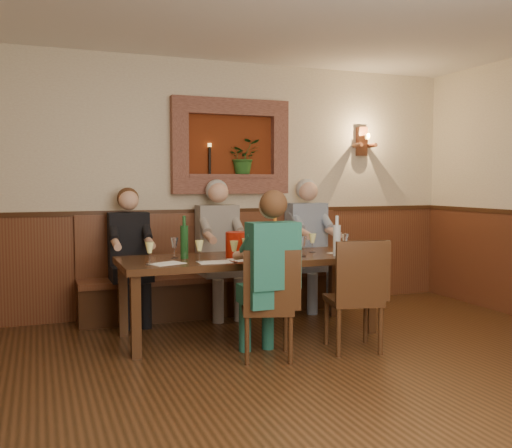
{
  "coord_description": "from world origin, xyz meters",
  "views": [
    {
      "loc": [
        -1.85,
        -3.17,
        1.45
      ],
      "look_at": [
        0.1,
        1.9,
        1.05
      ],
      "focal_mm": 40.0,
      "sensor_mm": 36.0,
      "label": 1
    }
  ],
  "objects_px": {
    "bench": "(219,284)",
    "person_bench_left": "(130,268)",
    "person_bench_mid": "(220,259)",
    "person_bench_right": "(310,254)",
    "wine_bottle_green_a": "(275,240)",
    "water_bottle": "(337,239)",
    "wine_bottle_green_b": "(184,241)",
    "dining_table": "(248,264)",
    "chair_near_left": "(267,327)",
    "spittoon_bucket": "(237,245)",
    "person_chair_front": "(269,290)",
    "chair_near_right": "(353,318)"
  },
  "relations": [
    {
      "from": "bench",
      "to": "person_bench_left",
      "type": "bearing_deg",
      "value": -173.86
    },
    {
      "from": "person_bench_mid",
      "to": "person_bench_right",
      "type": "distance_m",
      "value": 1.08
    },
    {
      "from": "person_bench_left",
      "to": "wine_bottle_green_a",
      "type": "height_order",
      "value": "person_bench_left"
    },
    {
      "from": "person_bench_right",
      "to": "water_bottle",
      "type": "relative_size",
      "value": 3.89
    },
    {
      "from": "wine_bottle_green_b",
      "to": "water_bottle",
      "type": "bearing_deg",
      "value": -13.46
    },
    {
      "from": "wine_bottle_green_a",
      "to": "wine_bottle_green_b",
      "type": "relative_size",
      "value": 0.99
    },
    {
      "from": "bench",
      "to": "person_bench_left",
      "type": "height_order",
      "value": "person_bench_left"
    },
    {
      "from": "person_bench_right",
      "to": "person_bench_mid",
      "type": "bearing_deg",
      "value": 179.98
    },
    {
      "from": "person_bench_left",
      "to": "wine_bottle_green_b",
      "type": "relative_size",
      "value": 3.54
    },
    {
      "from": "dining_table",
      "to": "wine_bottle_green_a",
      "type": "xyz_separation_m",
      "value": [
        0.22,
        -0.12,
        0.23
      ]
    },
    {
      "from": "chair_near_left",
      "to": "spittoon_bucket",
      "type": "bearing_deg",
      "value": 108.03
    },
    {
      "from": "person_bench_left",
      "to": "wine_bottle_green_b",
      "type": "distance_m",
      "value": 0.92
    },
    {
      "from": "chair_near_left",
      "to": "spittoon_bucket",
      "type": "relative_size",
      "value": 3.87
    },
    {
      "from": "person_bench_mid",
      "to": "wine_bottle_green_b",
      "type": "relative_size",
      "value": 3.76
    },
    {
      "from": "person_bench_left",
      "to": "wine_bottle_green_b",
      "type": "xyz_separation_m",
      "value": [
        0.38,
        -0.77,
        0.34
      ]
    },
    {
      "from": "spittoon_bucket",
      "to": "wine_bottle_green_a",
      "type": "xyz_separation_m",
      "value": [
        0.35,
        -0.09,
        0.04
      ]
    },
    {
      "from": "wine_bottle_green_b",
      "to": "person_bench_left",
      "type": "bearing_deg",
      "value": 115.96
    },
    {
      "from": "person_chair_front",
      "to": "wine_bottle_green_a",
      "type": "distance_m",
      "value": 0.81
    },
    {
      "from": "spittoon_bucket",
      "to": "water_bottle",
      "type": "xyz_separation_m",
      "value": [
        0.93,
        -0.23,
        0.04
      ]
    },
    {
      "from": "person_bench_left",
      "to": "person_chair_front",
      "type": "relative_size",
      "value": 1.0
    },
    {
      "from": "spittoon_bucket",
      "to": "wine_bottle_green_b",
      "type": "distance_m",
      "value": 0.49
    },
    {
      "from": "dining_table",
      "to": "wine_bottle_green_a",
      "type": "distance_m",
      "value": 0.35
    },
    {
      "from": "water_bottle",
      "to": "chair_near_right",
      "type": "bearing_deg",
      "value": -103.66
    },
    {
      "from": "person_bench_mid",
      "to": "chair_near_left",
      "type": "bearing_deg",
      "value": -93.54
    },
    {
      "from": "bench",
      "to": "chair_near_right",
      "type": "distance_m",
      "value": 1.88
    },
    {
      "from": "chair_near_right",
      "to": "water_bottle",
      "type": "relative_size",
      "value": 2.52
    },
    {
      "from": "dining_table",
      "to": "bench",
      "type": "distance_m",
      "value": 1.01
    },
    {
      "from": "spittoon_bucket",
      "to": "chair_near_right",
      "type": "bearing_deg",
      "value": -44.31
    },
    {
      "from": "spittoon_bucket",
      "to": "person_bench_mid",
      "type": "bearing_deg",
      "value": 82.89
    },
    {
      "from": "chair_near_right",
      "to": "wine_bottle_green_b",
      "type": "relative_size",
      "value": 2.45
    },
    {
      "from": "dining_table",
      "to": "person_chair_front",
      "type": "height_order",
      "value": "person_chair_front"
    },
    {
      "from": "dining_table",
      "to": "bench",
      "type": "height_order",
      "value": "bench"
    },
    {
      "from": "person_bench_right",
      "to": "wine_bottle_green_b",
      "type": "height_order",
      "value": "person_bench_right"
    },
    {
      "from": "chair_near_left",
      "to": "chair_near_right",
      "type": "xyz_separation_m",
      "value": [
        0.78,
        -0.05,
        0.01
      ]
    },
    {
      "from": "spittoon_bucket",
      "to": "person_bench_right",
      "type": "bearing_deg",
      "value": 36.22
    },
    {
      "from": "person_chair_front",
      "to": "bench",
      "type": "bearing_deg",
      "value": 86.35
    },
    {
      "from": "chair_near_right",
      "to": "wine_bottle_green_b",
      "type": "distance_m",
      "value": 1.67
    },
    {
      "from": "dining_table",
      "to": "water_bottle",
      "type": "xyz_separation_m",
      "value": [
        0.8,
        -0.27,
        0.23
      ]
    },
    {
      "from": "person_bench_left",
      "to": "person_bench_right",
      "type": "distance_m",
      "value": 2.04
    },
    {
      "from": "chair_near_right",
      "to": "wine_bottle_green_a",
      "type": "distance_m",
      "value": 1.03
    },
    {
      "from": "dining_table",
      "to": "person_bench_left",
      "type": "height_order",
      "value": "person_bench_left"
    },
    {
      "from": "person_bench_mid",
      "to": "spittoon_bucket",
      "type": "xyz_separation_m",
      "value": [
        -0.11,
        -0.87,
        0.25
      ]
    },
    {
      "from": "wine_bottle_green_a",
      "to": "chair_near_left",
      "type": "bearing_deg",
      "value": -117.95
    },
    {
      "from": "chair_near_left",
      "to": "person_bench_mid",
      "type": "bearing_deg",
      "value": 103.7
    },
    {
      "from": "chair_near_left",
      "to": "water_bottle",
      "type": "bearing_deg",
      "value": 45.64
    },
    {
      "from": "spittoon_bucket",
      "to": "water_bottle",
      "type": "relative_size",
      "value": 0.62
    },
    {
      "from": "wine_bottle_green_a",
      "to": "dining_table",
      "type": "bearing_deg",
      "value": 151.1
    },
    {
      "from": "person_bench_left",
      "to": "person_bench_right",
      "type": "xyz_separation_m",
      "value": [
        2.04,
        -0.0,
        0.05
      ]
    },
    {
      "from": "dining_table",
      "to": "person_bench_right",
      "type": "relative_size",
      "value": 1.61
    },
    {
      "from": "chair_near_right",
      "to": "person_chair_front",
      "type": "xyz_separation_m",
      "value": [
        -0.78,
        0.03,
        0.29
      ]
    }
  ]
}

